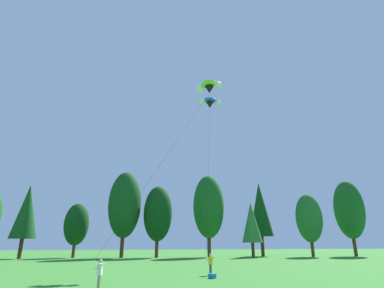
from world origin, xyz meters
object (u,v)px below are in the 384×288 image
at_px(kite_flyer_near, 100,272).
at_px(parafoil_kite_mid_blue_white, 210,103).
at_px(kite_flyer_mid, 210,262).
at_px(picnic_cooler, 212,276).
at_px(parafoil_kite_high_lime_white, 209,86).

xyz_separation_m(kite_flyer_near, parafoil_kite_mid_blue_white, (10.70, 15.90, 18.86)).
height_order(kite_flyer_mid, picnic_cooler, kite_flyer_mid).
distance_m(kite_flyer_mid, parafoil_kite_high_lime_white, 20.49).
distance_m(kite_flyer_near, parafoil_kite_mid_blue_white, 26.89).
relative_size(kite_flyer_mid, parafoil_kite_mid_blue_white, 0.09).
xyz_separation_m(parafoil_kite_high_lime_white, picnic_cooler, (-2.10, -7.87, -20.44)).
bearing_deg(kite_flyer_near, parafoil_kite_high_lime_white, 52.89).
bearing_deg(parafoil_kite_mid_blue_white, picnic_cooler, -105.23).
height_order(kite_flyer_near, parafoil_kite_mid_blue_white, parafoil_kite_mid_blue_white).
xyz_separation_m(parafoil_kite_mid_blue_white, picnic_cooler, (-2.92, -10.71, -19.69)).
bearing_deg(parafoil_kite_mid_blue_white, parafoil_kite_high_lime_white, -106.09).
bearing_deg(kite_flyer_mid, picnic_cooler, -101.45).
relative_size(parafoil_kite_high_lime_white, picnic_cooler, 37.99).
bearing_deg(kite_flyer_mid, parafoil_kite_mid_blue_white, 73.83).
height_order(parafoil_kite_high_lime_white, picnic_cooler, parafoil_kite_high_lime_white).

